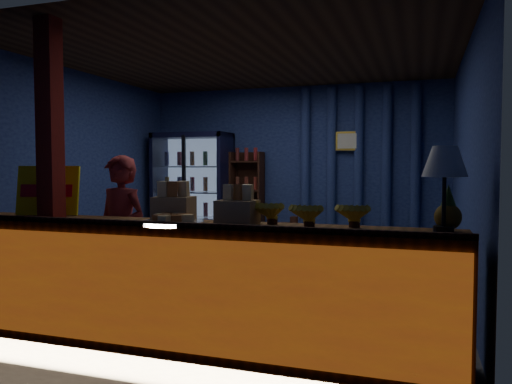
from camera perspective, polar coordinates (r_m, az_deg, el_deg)
ground at (r=5.79m, az=-1.15°, el=-10.83°), size 4.60×4.60×0.00m
room_walls at (r=5.63m, az=-1.16°, el=4.88°), size 4.60×4.60×4.60m
counter at (r=3.98m, az=-10.51°, el=-10.23°), size 4.40×0.57×0.99m
support_post at (r=4.49m, az=-22.38°, el=1.70°), size 0.16×0.16×2.60m
beverage_cooler at (r=8.00m, az=-7.05°, el=-0.25°), size 1.20×0.62×1.90m
bottle_shelf at (r=7.82m, az=-0.96°, el=-1.32°), size 0.50×0.28×1.60m
curtain_folds at (r=7.49m, az=11.63°, el=2.30°), size 1.74×0.14×2.50m
framed_picture at (r=7.48m, az=10.48°, el=5.76°), size 0.36×0.04×0.28m
shopkeeper at (r=4.67m, az=-15.21°, el=-5.02°), size 0.60×0.46×1.48m
green_chair at (r=6.72m, az=10.08°, el=-6.62°), size 0.64×0.65×0.53m
side_table at (r=7.04m, az=4.35°, el=-6.00°), size 0.69×0.56×0.67m
yellow_sign at (r=4.75m, az=-22.68°, el=0.15°), size 0.55×0.26×0.43m
snack_box_left at (r=3.99m, az=-9.36°, el=-1.68°), size 0.32×0.28×0.31m
snack_box_centre at (r=3.66m, az=-2.15°, el=-2.15°), size 0.29×0.24×0.30m
pastry_tray at (r=3.75m, az=-9.54°, el=-3.29°), size 0.47×0.47×0.08m
banana_bunches at (r=3.56m, az=6.20°, el=-2.47°), size 0.87×0.32×0.19m
table_lamp at (r=3.44m, az=20.76°, el=2.90°), size 0.29×0.29×0.56m
pineapple at (r=3.53m, az=21.09°, el=-2.21°), size 0.17×0.17×0.30m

